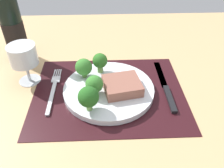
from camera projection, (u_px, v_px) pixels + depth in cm
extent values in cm
cube|color=tan|center=(109.00, 97.00, 63.60)|extent=(140.00, 110.00, 3.00)
cube|color=black|center=(109.00, 92.00, 62.56)|extent=(40.89, 31.94, 0.30)
cylinder|color=silver|center=(109.00, 89.00, 61.96)|extent=(24.49, 24.49, 1.60)
cube|color=#8C5647|center=(122.00, 86.00, 59.77)|extent=(10.80, 10.10, 2.82)
cylinder|color=#6B994C|center=(100.00, 69.00, 66.42)|extent=(1.65, 1.65, 2.02)
sphere|color=#2D6B23|center=(100.00, 61.00, 64.65)|extent=(4.27, 4.27, 4.27)
cylinder|color=#6B994C|center=(89.00, 106.00, 54.37)|extent=(1.41, 1.41, 1.93)
sphere|color=#235B1E|center=(88.00, 97.00, 52.44)|extent=(4.98, 4.98, 4.98)
cylinder|color=#5B8942|center=(84.00, 75.00, 64.84)|extent=(1.50, 1.50, 1.23)
sphere|color=#387A2D|center=(84.00, 67.00, 63.18)|extent=(4.78, 4.78, 4.78)
cylinder|color=#5B8942|center=(95.00, 92.00, 59.01)|extent=(1.37, 1.37, 1.26)
sphere|color=#387A2D|center=(94.00, 84.00, 57.41)|extent=(4.54, 4.54, 4.54)
cube|color=silver|center=(52.00, 97.00, 60.27)|extent=(1.00, 13.00, 0.50)
cube|color=silver|center=(56.00, 79.00, 66.33)|extent=(2.40, 2.60, 0.40)
cube|color=silver|center=(54.00, 73.00, 68.71)|extent=(0.30, 3.60, 0.35)
cube|color=silver|center=(56.00, 73.00, 68.73)|extent=(0.30, 3.60, 0.35)
cube|color=silver|center=(58.00, 73.00, 68.75)|extent=(0.30, 3.60, 0.35)
cube|color=silver|center=(60.00, 73.00, 68.76)|extent=(0.30, 3.60, 0.35)
cube|color=black|center=(170.00, 99.00, 59.69)|extent=(1.40, 10.00, 0.80)
cube|color=silver|center=(161.00, 73.00, 68.78)|extent=(1.80, 13.00, 0.30)
cylinder|color=black|center=(13.00, 29.00, 70.67)|extent=(6.48, 6.48, 20.04)
cylinder|color=black|center=(14.00, 32.00, 71.30)|extent=(6.61, 6.61, 7.01)
cylinder|color=silver|center=(30.00, 80.00, 66.63)|extent=(6.25, 6.25, 0.40)
cylinder|color=silver|center=(28.00, 72.00, 64.73)|extent=(0.80, 0.80, 5.62)
cylinder|color=silver|center=(23.00, 55.00, 61.22)|extent=(7.54, 7.54, 5.56)
cylinder|color=#560C19|center=(24.00, 59.00, 62.14)|extent=(6.64, 6.64, 2.64)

